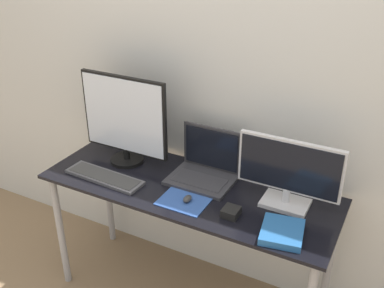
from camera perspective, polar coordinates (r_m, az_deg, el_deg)
wall_back at (r=2.39m, az=3.36°, el=8.39°), size 7.00×0.05×2.50m
desk at (r=2.38m, az=-0.51°, el=-7.52°), size 1.55×0.56×0.76m
monitor_left at (r=2.47m, az=-8.59°, el=3.10°), size 0.52×0.19×0.51m
monitor_right at (r=2.14m, az=12.19°, el=-3.55°), size 0.49×0.16×0.35m
laptop at (r=2.38m, az=1.72°, el=-2.90°), size 0.34×0.26×0.26m
keyboard at (r=2.44m, az=-11.07°, el=-4.11°), size 0.45×0.15×0.02m
mousepad at (r=2.21m, az=-1.04°, el=-7.25°), size 0.24×0.19×0.00m
mouse at (r=2.20m, az=-0.58°, el=-6.97°), size 0.04×0.06×0.03m
book at (r=2.03m, az=11.38°, el=-10.90°), size 0.21×0.23×0.03m
power_brick at (r=2.12m, az=4.97°, el=-8.60°), size 0.08×0.08×0.04m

